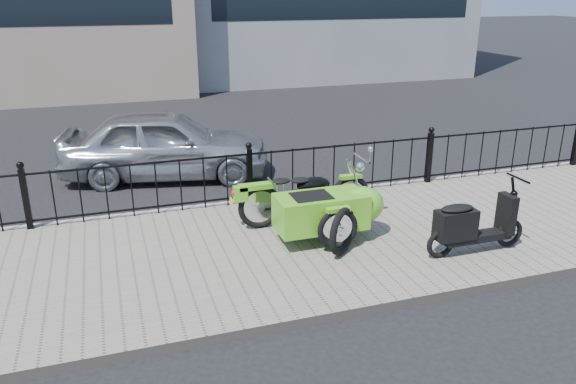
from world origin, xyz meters
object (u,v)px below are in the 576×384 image
object	(u,v)px
motorcycle_sidecar	(329,206)
scooter	(471,226)
sedan_car	(165,144)
spare_tire	(342,231)

from	to	relation	value
motorcycle_sidecar	scooter	distance (m)	2.01
scooter	sedan_car	xyz separation A→B (m)	(-3.53, 5.09, 0.16)
spare_tire	motorcycle_sidecar	bearing A→B (deg)	85.21
motorcycle_sidecar	spare_tire	bearing A→B (deg)	-94.79
motorcycle_sidecar	sedan_car	xyz separation A→B (m)	(-1.89, 3.94, 0.10)
scooter	spare_tire	distance (m)	1.77
spare_tire	sedan_car	world-z (taller)	sedan_car
scooter	spare_tire	bearing A→B (deg)	162.90
motorcycle_sidecar	sedan_car	world-z (taller)	sedan_car
scooter	sedan_car	world-z (taller)	sedan_car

